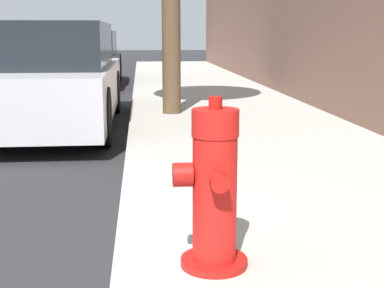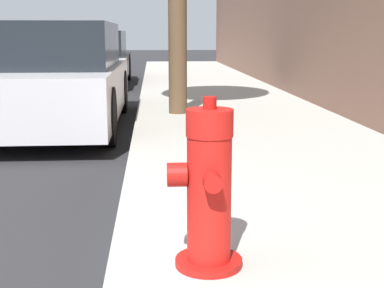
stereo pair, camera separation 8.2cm
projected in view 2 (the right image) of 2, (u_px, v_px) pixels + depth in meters
fire_hydrant at (208, 191)px, 2.57m from camera, size 0.37×0.37×0.84m
parked_car_near at (58, 78)px, 7.21m from camera, size 1.69×4.36×1.41m
parked_car_mid at (91, 59)px, 13.34m from camera, size 1.82×4.09×1.33m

